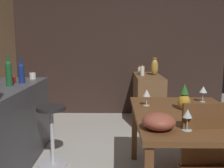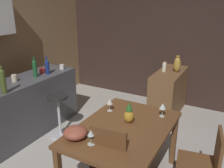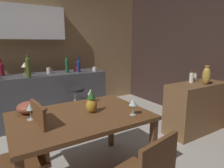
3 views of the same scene
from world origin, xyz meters
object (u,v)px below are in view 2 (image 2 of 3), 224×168
(cup_white, at_px, (62,67))
(pillar_candle_tall, at_px, (164,67))
(pineapple_centerpiece, at_px, (129,114))
(fruit_bowl, at_px, (75,133))
(wine_glass_center, at_px, (91,134))
(pillar_candle_short, at_px, (165,66))
(chair_by_doorway, at_px, (203,164))
(wine_glass_left, at_px, (163,106))
(dining_table, at_px, (123,133))
(bar_stool, at_px, (59,114))
(wine_glass_right, at_px, (110,102))
(wine_bottle_cobalt, at_px, (47,66))
(cup_cream, at_px, (14,78))
(wine_bottle_green, at_px, (35,68))
(cup_red, at_px, (42,71))
(vase_brass, at_px, (177,64))
(wine_bottle_olive, at_px, (3,80))
(sideboard_cabinet, at_px, (168,93))

(cup_white, xyz_separation_m, pillar_candle_tall, (1.00, -1.53, -0.04))
(pineapple_centerpiece, relative_size, fruit_bowl, 1.02)
(wine_glass_center, distance_m, pillar_candle_short, 2.63)
(chair_by_doorway, height_order, wine_glass_left, wine_glass_left)
(dining_table, xyz_separation_m, pillar_candle_short, (2.17, 0.22, 0.23))
(bar_stool, bearing_deg, chair_by_doorway, -98.86)
(wine_glass_right, distance_m, wine_bottle_cobalt, 1.48)
(wine_glass_right, height_order, cup_cream, cup_cream)
(wine_bottle_green, distance_m, cup_white, 0.57)
(wine_glass_right, height_order, cup_red, cup_red)
(chair_by_doorway, relative_size, wine_glass_left, 5.10)
(cup_red, relative_size, vase_brass, 0.43)
(pillar_candle_short, bearing_deg, pineapple_centerpiece, -173.66)
(wine_bottle_cobalt, xyz_separation_m, cup_cream, (-0.53, 0.16, -0.07))
(chair_by_doorway, distance_m, wine_bottle_cobalt, 2.71)
(fruit_bowl, distance_m, pillar_candle_tall, 2.47)
(wine_bottle_olive, distance_m, cup_white, 1.27)
(wine_glass_center, distance_m, wine_bottle_cobalt, 1.99)
(wine_glass_right, xyz_separation_m, cup_red, (0.42, 1.52, 0.08))
(cup_cream, bearing_deg, dining_table, -94.99)
(cup_red, bearing_deg, wine_bottle_cobalt, -89.30)
(dining_table, height_order, wine_glass_center, wine_glass_center)
(cup_white, height_order, pillar_candle_short, cup_white)
(dining_table, distance_m, wine_glass_right, 0.48)
(wine_bottle_olive, relative_size, wine_bottle_green, 1.13)
(wine_glass_right, xyz_separation_m, wine_glass_center, (-0.73, -0.20, -0.01))
(wine_glass_center, distance_m, cup_cream, 1.88)
(fruit_bowl, distance_m, cup_white, 2.03)
(chair_by_doorway, height_order, wine_bottle_green, wine_bottle_green)
(wine_glass_center, relative_size, pillar_candle_tall, 0.86)
(wine_glass_right, distance_m, fruit_bowl, 0.71)
(fruit_bowl, relative_size, vase_brass, 0.82)
(chair_by_doorway, distance_m, wine_bottle_green, 2.73)
(dining_table, height_order, vase_brass, vase_brass)
(wine_glass_right, distance_m, cup_cream, 1.57)
(wine_glass_left, relative_size, vase_brass, 0.57)
(wine_glass_center, height_order, fruit_bowl, wine_glass_center)
(dining_table, bearing_deg, chair_by_doorway, -82.58)
(chair_by_doorway, xyz_separation_m, wine_glass_left, (0.34, 0.56, 0.38))
(fruit_bowl, xyz_separation_m, vase_brass, (2.53, -0.35, 0.16))
(wine_glass_center, height_order, pineapple_centerpiece, pineapple_centerpiece)
(sideboard_cabinet, height_order, cup_white, cup_white)
(dining_table, relative_size, pillar_candle_short, 8.82)
(wine_bottle_olive, distance_m, vase_brass, 2.85)
(sideboard_cabinet, relative_size, wine_glass_right, 6.67)
(wine_bottle_green, height_order, cup_cream, wine_bottle_green)
(wine_glass_center, bearing_deg, sideboard_cabinet, -0.96)
(sideboard_cabinet, xyz_separation_m, pillar_candle_tall, (-0.04, 0.10, 0.49))
(cup_cream, height_order, cup_red, cup_cream)
(cup_red, xyz_separation_m, pillar_candle_short, (1.48, -1.63, -0.06))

